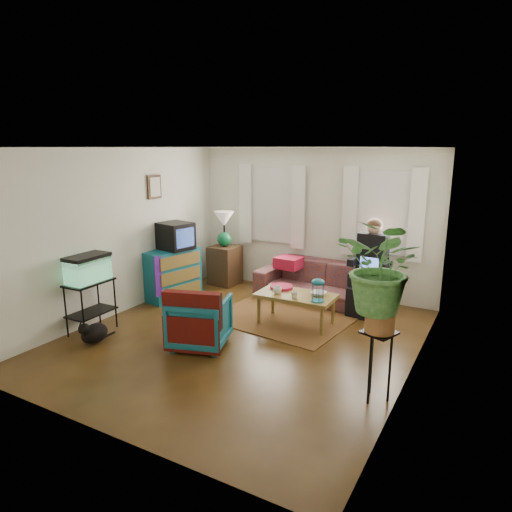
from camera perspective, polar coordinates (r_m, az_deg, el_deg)
The scene contains 31 objects.
floor at distance 6.48m, azimuth -1.75°, elevation -10.22°, with size 4.50×5.00×0.01m, color #4F2B14.
ceiling at distance 5.94m, azimuth -1.93°, elevation 13.41°, with size 4.50×5.00×0.01m, color white.
wall_back at distance 8.29m, azimuth 7.12°, elevation 4.28°, with size 4.50×0.01×2.60m, color silver.
wall_front at distance 4.22m, azimuth -19.69°, elevation -5.31°, with size 4.50×0.01×2.60m, color silver.
wall_left at distance 7.47m, azimuth -16.81°, elevation 2.82°, with size 0.01×5.00×2.60m, color silver.
wall_right at distance 5.32m, azimuth 19.44°, elevation -1.51°, with size 0.01×5.00×2.60m, color silver.
window_left at distance 8.57m, azimuth 2.13°, elevation 6.35°, with size 1.08×0.04×1.38m, color white.
window_right at distance 7.85m, azimuth 15.62°, elevation 5.23°, with size 1.08×0.04×1.38m, color white.
curtains_left at distance 8.49m, azimuth 1.88°, elevation 6.30°, with size 1.36×0.06×1.50m, color white.
curtains_right at distance 7.78m, azimuth 15.48°, elevation 5.17°, with size 1.36×0.06×1.50m, color white.
picture_frame at distance 7.98m, azimuth -12.55°, elevation 8.42°, with size 0.04×0.32×0.40m, color #3D2616.
area_rug at distance 7.22m, azimuth 3.29°, elevation -7.66°, with size 2.00×1.60×0.01m, color maroon.
sofa at distance 7.92m, azimuth 8.28°, elevation -2.49°, with size 2.29×0.90×0.90m, color brown.
seated_person at distance 7.57m, azimuth 14.01°, elevation -1.67°, with size 0.57×0.70×1.37m, color black, non-canonical shape.
side_table at distance 8.89m, azimuth -3.92°, elevation -1.13°, with size 0.51×0.51×0.75m, color #412418.
table_lamp at distance 8.74m, azimuth -3.99°, elevation 3.29°, with size 0.39×0.39×0.68m, color white, non-canonical shape.
dresser at distance 8.15m, azimuth -10.47°, elevation -2.21°, with size 0.48×0.97×0.87m, color #126C71.
crt_tv at distance 8.04m, azimuth -10.04°, elevation 2.49°, with size 0.53×0.48×0.47m, color black.
aquarium_stand at distance 6.97m, azimuth -19.91°, elevation -6.02°, with size 0.38×0.68×0.76m, color black.
aquarium at distance 6.80m, azimuth -20.29°, elevation -1.43°, with size 0.34×0.62×0.40m, color #7FD899.
black_cat at distance 6.63m, azimuth -19.55°, elevation -8.85°, with size 0.27×0.41×0.35m, color black.
armchair at distance 6.17m, azimuth -7.04°, elevation -7.85°, with size 0.73×0.68×0.75m, color navy.
serape_throw at distance 5.86m, azimuth -7.98°, elevation -7.42°, with size 0.75×0.17×0.62m, color #9E0A0A.
coffee_table at distance 6.91m, azimuth 4.99°, elevation -6.63°, with size 1.15×0.63×0.48m, color brown.
cup_a at distance 6.83m, azimuth 2.68°, elevation -4.28°, with size 0.13×0.13×0.10m, color white.
cup_b at distance 6.63m, azimuth 4.81°, elevation -4.87°, with size 0.10×0.10×0.10m, color beige.
bowl at distance 6.81m, azimuth 7.82°, elevation -4.66°, with size 0.23×0.23×0.06m, color white.
snack_tray at distance 7.08m, azimuth 3.21°, elevation -3.89°, with size 0.36×0.36×0.04m, color #B21414.
birdcage at distance 6.50m, azimuth 7.74°, elevation -4.23°, with size 0.19×0.19×0.33m, color #115B6B, non-canonical shape.
plant_stand at distance 5.04m, azimuth 14.88°, elevation -13.13°, with size 0.32×0.32×0.77m, color black.
potted_plant at distance 4.71m, azimuth 15.54°, elevation -3.14°, with size 0.87×0.76×0.97m, color #599947.
Camera 1 is at (3.07, -5.09, 2.59)m, focal length 32.00 mm.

